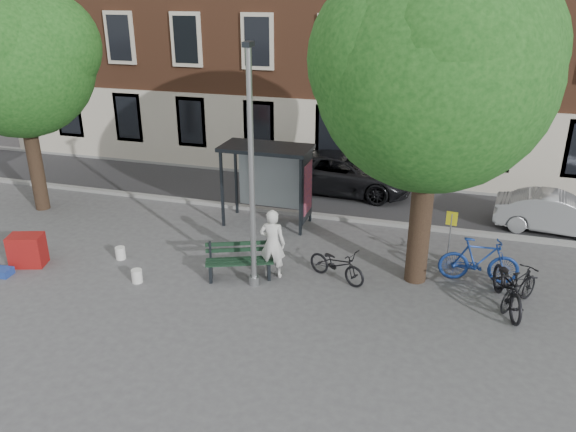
{
  "coord_description": "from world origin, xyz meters",
  "views": [
    {
      "loc": [
        4.58,
        -12.12,
        7.21
      ],
      "look_at": [
        0.46,
        1.52,
        1.4
      ],
      "focal_mm": 35.0,
      "sensor_mm": 36.0,
      "label": 1
    }
  ],
  "objects_px": {
    "bike_a": "(337,264)",
    "bike_c": "(508,286)",
    "red_stand": "(27,250)",
    "bus_shelter": "(279,168)",
    "bench": "(240,262)",
    "lamppost": "(252,184)",
    "bike_d": "(519,288)",
    "painter": "(272,244)",
    "notice_sign": "(450,229)",
    "car_dark": "(343,173)",
    "bike_b": "(479,260)",
    "car_silver": "(558,214)"
  },
  "relations": [
    {
      "from": "bus_shelter",
      "to": "bench",
      "type": "bearing_deg",
      "value": -88.71
    },
    {
      "from": "bike_a",
      "to": "red_stand",
      "type": "xyz_separation_m",
      "value": [
        -8.42,
        -1.64,
        -0.01
      ]
    },
    {
      "from": "car_dark",
      "to": "bus_shelter",
      "type": "bearing_deg",
      "value": 162.27
    },
    {
      "from": "bike_c",
      "to": "notice_sign",
      "type": "height_order",
      "value": "notice_sign"
    },
    {
      "from": "painter",
      "to": "bike_c",
      "type": "xyz_separation_m",
      "value": [
        5.92,
        0.1,
        -0.37
      ]
    },
    {
      "from": "painter",
      "to": "bike_d",
      "type": "bearing_deg",
      "value": 178.08
    },
    {
      "from": "bike_d",
      "to": "car_dark",
      "type": "bearing_deg",
      "value": -18.52
    },
    {
      "from": "bike_c",
      "to": "bench",
      "type": "bearing_deg",
      "value": 171.02
    },
    {
      "from": "lamppost",
      "to": "painter",
      "type": "bearing_deg",
      "value": 63.08
    },
    {
      "from": "bench",
      "to": "bike_c",
      "type": "bearing_deg",
      "value": -18.84
    },
    {
      "from": "bike_d",
      "to": "car_silver",
      "type": "height_order",
      "value": "car_silver"
    },
    {
      "from": "red_stand",
      "to": "bike_d",
      "type": "bearing_deg",
      "value": 7.1
    },
    {
      "from": "bike_c",
      "to": "red_stand",
      "type": "bearing_deg",
      "value": 174.23
    },
    {
      "from": "bus_shelter",
      "to": "bike_a",
      "type": "xyz_separation_m",
      "value": [
        2.61,
        -3.22,
        -1.46
      ]
    },
    {
      "from": "lamppost",
      "to": "bike_b",
      "type": "xyz_separation_m",
      "value": [
        5.57,
        1.87,
        -2.17
      ]
    },
    {
      "from": "bike_d",
      "to": "lamppost",
      "type": "bearing_deg",
      "value": 39.32
    },
    {
      "from": "car_silver",
      "to": "red_stand",
      "type": "xyz_separation_m",
      "value": [
        -14.41,
        -6.76,
        -0.17
      ]
    },
    {
      "from": "bike_b",
      "to": "painter",
      "type": "bearing_deg",
      "value": 98.91
    },
    {
      "from": "lamppost",
      "to": "red_stand",
      "type": "distance_m",
      "value": 6.87
    },
    {
      "from": "red_stand",
      "to": "notice_sign",
      "type": "height_order",
      "value": "notice_sign"
    },
    {
      "from": "painter",
      "to": "notice_sign",
      "type": "height_order",
      "value": "painter"
    },
    {
      "from": "lamppost",
      "to": "car_silver",
      "type": "bearing_deg",
      "value": 36.91
    },
    {
      "from": "bus_shelter",
      "to": "bike_d",
      "type": "relative_size",
      "value": 1.72
    },
    {
      "from": "lamppost",
      "to": "bus_shelter",
      "type": "distance_m",
      "value": 4.24
    },
    {
      "from": "bench",
      "to": "notice_sign",
      "type": "bearing_deg",
      "value": -0.96
    },
    {
      "from": "painter",
      "to": "bench",
      "type": "relative_size",
      "value": 1.02
    },
    {
      "from": "lamppost",
      "to": "bike_a",
      "type": "height_order",
      "value": "lamppost"
    },
    {
      "from": "bike_b",
      "to": "notice_sign",
      "type": "height_order",
      "value": "notice_sign"
    },
    {
      "from": "bike_a",
      "to": "car_silver",
      "type": "distance_m",
      "value": 7.88
    },
    {
      "from": "bike_c",
      "to": "car_silver",
      "type": "distance_m",
      "value": 5.57
    },
    {
      "from": "bike_a",
      "to": "bike_c",
      "type": "distance_m",
      "value": 4.24
    },
    {
      "from": "bike_b",
      "to": "bus_shelter",
      "type": "bearing_deg",
      "value": 65.55
    },
    {
      "from": "car_dark",
      "to": "notice_sign",
      "type": "relative_size",
      "value": 3.13
    },
    {
      "from": "red_stand",
      "to": "bike_c",
      "type": "bearing_deg",
      "value": 6.62
    },
    {
      "from": "bike_a",
      "to": "bike_b",
      "type": "xyz_separation_m",
      "value": [
        3.57,
        0.98,
        0.16
      ]
    },
    {
      "from": "bike_d",
      "to": "notice_sign",
      "type": "relative_size",
      "value": 0.98
    },
    {
      "from": "lamppost",
      "to": "bench",
      "type": "relative_size",
      "value": 3.27
    },
    {
      "from": "bus_shelter",
      "to": "red_stand",
      "type": "bearing_deg",
      "value": -140.09
    },
    {
      "from": "bike_c",
      "to": "car_dark",
      "type": "height_order",
      "value": "car_dark"
    },
    {
      "from": "bike_c",
      "to": "notice_sign",
      "type": "relative_size",
      "value": 1.32
    },
    {
      "from": "lamppost",
      "to": "bike_a",
      "type": "relative_size",
      "value": 3.5
    },
    {
      "from": "bus_shelter",
      "to": "painter",
      "type": "bearing_deg",
      "value": -75.29
    },
    {
      "from": "lamppost",
      "to": "bike_d",
      "type": "bearing_deg",
      "value": 7.48
    },
    {
      "from": "lamppost",
      "to": "bike_b",
      "type": "relative_size",
      "value": 2.98
    },
    {
      "from": "bike_d",
      "to": "notice_sign",
      "type": "bearing_deg",
      "value": -9.52
    },
    {
      "from": "bike_a",
      "to": "bus_shelter",
      "type": "bearing_deg",
      "value": 63.29
    },
    {
      "from": "bike_d",
      "to": "red_stand",
      "type": "bearing_deg",
      "value": 38.94
    },
    {
      "from": "car_dark",
      "to": "red_stand",
      "type": "bearing_deg",
      "value": 142.34
    },
    {
      "from": "bike_b",
      "to": "red_stand",
      "type": "distance_m",
      "value": 12.28
    },
    {
      "from": "painter",
      "to": "bike_c",
      "type": "relative_size",
      "value": 0.85
    }
  ]
}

